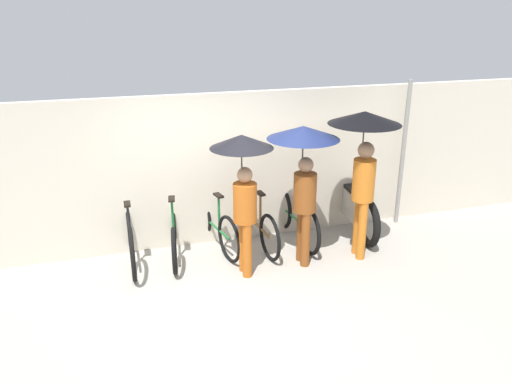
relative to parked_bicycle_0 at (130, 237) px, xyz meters
The scene contains 12 objects.
ground_plane 1.93m from the parked_bicycle_0, 48.18° to the right, with size 30.00×30.00×0.00m, color #9E998E.
back_wall 1.52m from the parked_bicycle_0, 15.41° to the left, with size 11.60×0.12×2.34m.
parked_bicycle_0 is the anchor object (origin of this frame).
parked_bicycle_1 0.63m from the parked_bicycle_0, ahead, with size 0.44×1.72×1.10m.
parked_bicycle_2 1.27m from the parked_bicycle_0, ahead, with size 0.52×1.70×1.03m.
parked_bicycle_3 1.89m from the parked_bicycle_0, ahead, with size 0.44×1.79×1.04m.
parked_bicycle_4 2.53m from the parked_bicycle_0, ahead, with size 0.44×1.77×1.08m.
pedestrian_leading 1.98m from the parked_bicycle_0, 26.37° to the right, with size 0.85×0.85×1.95m.
pedestrian_center 2.74m from the parked_bicycle_0, 15.85° to the right, with size 1.00×1.00×2.00m.
pedestrian_trailing 3.59m from the parked_bicycle_0, 12.36° to the right, with size 1.03×1.03×2.15m.
motorcycle 3.61m from the parked_bicycle_0, ahead, with size 0.58×2.05×0.95m.
awning_pole 4.55m from the parked_bicycle_0, ahead, with size 0.07×0.07×2.44m.
Camera 1 is at (-1.41, -5.35, 3.51)m, focal length 35.00 mm.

